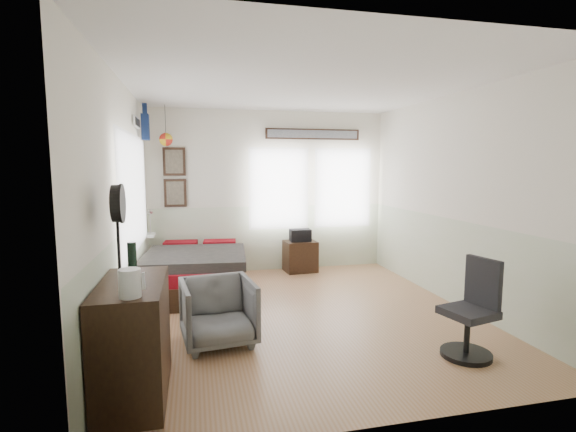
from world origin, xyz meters
name	(u,v)px	position (x,y,z in m)	size (l,w,h in m)	color
ground_plane	(303,314)	(0.00, 0.00, -0.01)	(4.00, 4.50, 0.01)	#A26D43
room_shell	(294,180)	(-0.08, 0.19, 1.61)	(4.02, 4.52, 2.71)	silver
wall_decor	(203,145)	(-1.10, 1.96, 2.10)	(3.55, 1.32, 1.44)	#3E261B
bed	(197,271)	(-1.25, 1.24, 0.29)	(1.47, 1.96, 0.59)	#372213
dresser	(134,339)	(-1.74, -1.45, 0.45)	(0.48, 1.00, 0.90)	#372213
armchair	(218,312)	(-1.05, -0.63, 0.33)	(0.70, 0.72, 0.65)	slate
nightstand	(300,256)	(0.48, 2.01, 0.26)	(0.52, 0.42, 0.52)	#372213
task_chair	(472,317)	(1.25, -1.43, 0.38)	(0.49, 0.49, 0.93)	black
kettle	(130,283)	(-1.69, -1.82, 1.00)	(0.17, 0.15, 0.19)	silver
bottle	(132,259)	(-1.75, -1.26, 1.04)	(0.07, 0.07, 0.28)	black
stand_fan	(118,205)	(-1.83, -1.33, 1.48)	(0.08, 0.31, 0.75)	black
black_bag	(300,235)	(0.48, 2.01, 0.62)	(0.35, 0.22, 0.20)	black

